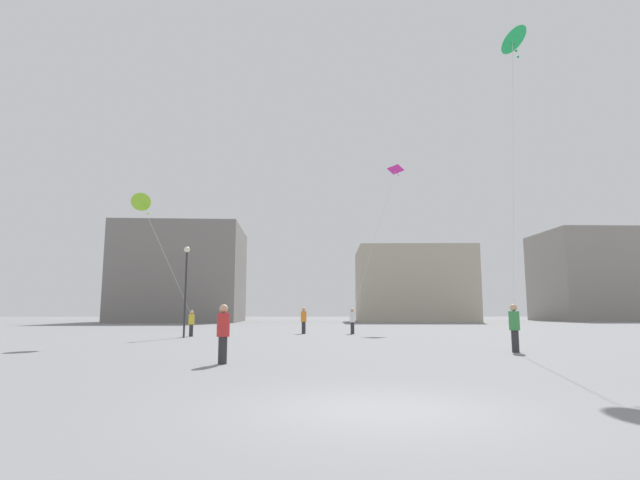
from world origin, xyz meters
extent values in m
plane|color=slate|center=(0.00, 0.00, 0.00)|extent=(300.00, 300.00, 0.00)
cylinder|color=#2D2D33|center=(-0.85, 27.70, 0.42)|extent=(0.27, 0.27, 0.84)
cylinder|color=orange|center=(-0.85, 27.70, 1.20)|extent=(0.40, 0.40, 0.73)
sphere|color=tan|center=(-0.85, 27.70, 1.70)|extent=(0.27, 0.27, 0.27)
cylinder|color=#2D2D33|center=(-7.95, 24.01, 0.37)|extent=(0.24, 0.24, 0.74)
cylinder|color=yellow|center=(-7.95, 24.01, 1.06)|extent=(0.35, 0.35, 0.64)
sphere|color=tan|center=(-7.95, 24.01, 1.50)|extent=(0.24, 0.24, 0.24)
cylinder|color=#2D2D33|center=(7.06, 11.02, 0.42)|extent=(0.27, 0.27, 0.83)
cylinder|color=#388C47|center=(7.06, 11.02, 1.20)|extent=(0.40, 0.40, 0.73)
sphere|color=tan|center=(7.06, 11.02, 1.70)|extent=(0.27, 0.27, 0.27)
cylinder|color=#2D2D33|center=(2.56, 27.21, 0.40)|extent=(0.26, 0.26, 0.81)
cylinder|color=white|center=(2.56, 27.21, 1.16)|extent=(0.39, 0.39, 0.70)
sphere|color=tan|center=(2.56, 27.21, 1.64)|extent=(0.26, 0.26, 0.26)
cylinder|color=#2D2D33|center=(-3.53, 7.20, 0.40)|extent=(0.26, 0.26, 0.80)
cylinder|color=red|center=(-3.53, 7.20, 1.15)|extent=(0.38, 0.38, 0.70)
sphere|color=tan|center=(-3.53, 7.20, 1.63)|extent=(0.26, 0.26, 0.26)
pyramid|color=#D12899|center=(7.39, 34.82, 14.14)|extent=(1.39, 0.98, 0.56)
sphere|color=#D12899|center=(7.44, 34.68, 13.91)|extent=(0.10, 0.10, 0.10)
sphere|color=#D12899|center=(7.50, 34.55, 13.70)|extent=(0.10, 0.10, 0.10)
sphere|color=#D12899|center=(7.55, 34.42, 13.49)|extent=(0.10, 0.10, 0.10)
cylinder|color=silver|center=(4.98, 31.01, 7.71)|extent=(4.85, 7.62, 12.82)
cone|color=#8CD12D|center=(-9.75, 18.61, 7.42)|extent=(1.15, 0.86, 0.94)
sphere|color=#8CD12D|center=(-9.62, 18.65, 7.21)|extent=(0.10, 0.10, 0.10)
sphere|color=#8CD12D|center=(-9.48, 18.69, 7.00)|extent=(0.10, 0.10, 0.10)
sphere|color=#8CD12D|center=(-9.35, 18.73, 6.79)|extent=(0.10, 0.10, 0.10)
cylinder|color=silver|center=(-8.85, 21.31, 4.36)|extent=(1.82, 5.41, 6.13)
cone|color=green|center=(7.42, 10.56, 12.60)|extent=(1.65, 1.66, 0.94)
sphere|color=green|center=(7.53, 10.65, 12.39)|extent=(0.10, 0.10, 0.10)
sphere|color=green|center=(7.63, 10.74, 12.18)|extent=(0.10, 0.10, 0.10)
sphere|color=green|center=(7.74, 10.83, 11.97)|extent=(0.10, 0.10, 0.10)
cylinder|color=silver|center=(7.24, 10.79, 6.95)|extent=(0.39, 0.49, 11.30)
cube|color=gray|center=(-19.00, 70.08, 7.21)|extent=(18.06, 17.74, 14.43)
cube|color=#B2A893|center=(17.00, 71.02, 5.71)|extent=(18.25, 16.84, 11.41)
cube|color=gray|center=(53.00, 77.69, 7.75)|extent=(22.07, 15.54, 15.51)
cylinder|color=#2D2D30|center=(-8.09, 22.63, 2.58)|extent=(0.12, 0.12, 5.17)
sphere|color=#EAE5C6|center=(-8.09, 22.63, 5.32)|extent=(0.36, 0.36, 0.36)
camera|label=1|loc=(-1.31, -8.16, 1.54)|focal=28.12mm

